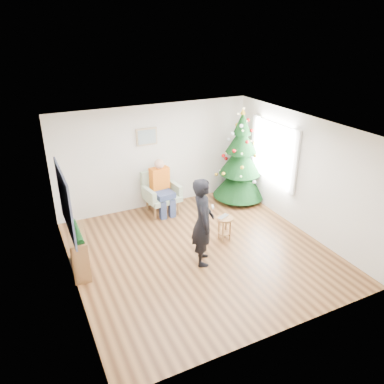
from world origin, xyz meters
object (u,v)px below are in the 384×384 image
christmas_tree (240,160)px  standing_man (203,222)px  console (79,251)px  stool (224,228)px  armchair (161,197)px

christmas_tree → standing_man: size_ratio=1.38×
standing_man → console: size_ratio=1.77×
stool → standing_man: bearing=-147.1°
console → armchair: bearing=40.3°
stool → armchair: armchair is taller
stool → console: (-3.03, 0.27, 0.13)m
christmas_tree → armchair: 2.25m
stool → christmas_tree: bearing=49.4°
standing_man → christmas_tree: bearing=-23.4°
christmas_tree → console: 4.66m
christmas_tree → armchair: size_ratio=2.35×
stool → armchair: (-0.74, 1.85, 0.11)m
stool → armchair: size_ratio=0.51×
standing_man → console: bearing=92.7°
armchair → console: armchair is taller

